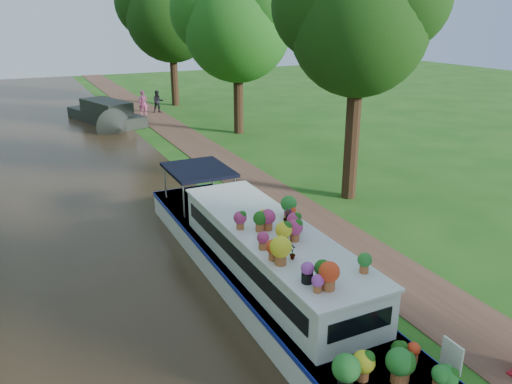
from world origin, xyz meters
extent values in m
plane|color=#1E4F13|center=(0.00, 0.00, 0.00)|extent=(100.00, 100.00, 0.00)
cube|color=black|center=(-6.00, 0.00, 0.01)|extent=(10.00, 100.00, 0.02)
cube|color=#503325|center=(1.20, 0.00, 0.01)|extent=(2.20, 100.00, 0.03)
cube|color=white|center=(-2.25, -1.36, 0.40)|extent=(2.20, 12.00, 0.75)
cube|color=#11209C|center=(-2.25, -1.36, 0.71)|extent=(2.24, 12.04, 0.12)
cube|color=white|center=(-2.25, -2.16, 1.29)|extent=(1.80, 7.00, 1.05)
cube|color=white|center=(-2.25, -2.16, 1.85)|extent=(1.90, 7.10, 0.06)
cube|color=black|center=(-1.34, -2.16, 1.37)|extent=(0.03, 6.40, 0.38)
cube|color=black|center=(-3.16, -2.16, 1.37)|extent=(0.03, 6.40, 0.38)
cube|color=black|center=(-2.25, 2.94, 1.92)|extent=(1.90, 2.40, 0.10)
cube|color=white|center=(-1.10, -6.76, 1.07)|extent=(0.04, 0.45, 0.55)
imported|color=#184E14|center=(-2.58, -3.76, 2.07)|extent=(0.16, 0.21, 0.37)
imported|color=#184E14|center=(-1.81, -2.17, 2.08)|extent=(0.28, 0.28, 0.40)
cylinder|color=black|center=(3.80, 3.00, 2.27)|extent=(0.56, 0.56, 4.55)
sphere|color=black|center=(3.80, 3.00, 6.23)|extent=(4.80, 4.80, 4.80)
sphere|color=black|center=(2.96, 3.84, 6.95)|extent=(3.84, 3.84, 3.84)
cylinder|color=black|center=(4.50, 15.00, 1.92)|extent=(0.56, 0.56, 3.85)
sphere|color=#184E14|center=(4.50, 15.00, 5.95)|extent=(6.00, 6.00, 6.00)
sphere|color=#184E14|center=(5.70, 14.10, 7.15)|extent=(4.50, 4.50, 4.50)
sphere|color=#184E14|center=(3.45, 16.05, 6.85)|extent=(4.80, 4.80, 4.80)
cylinder|color=black|center=(4.00, 26.00, 2.10)|extent=(0.56, 0.56, 4.20)
sphere|color=black|center=(4.00, 26.00, 6.51)|extent=(6.60, 6.60, 6.60)
sphere|color=black|center=(2.85, 27.16, 7.50)|extent=(5.28, 5.28, 5.28)
cube|color=black|center=(-2.08, 21.62, 0.36)|extent=(4.10, 7.15, 0.68)
cube|color=black|center=(-2.08, 21.05, 1.10)|extent=(2.82, 4.31, 0.80)
imported|color=#D95972|center=(0.75, 22.91, 0.87)|extent=(0.66, 0.48, 1.69)
imported|color=black|center=(1.90, 23.33, 0.81)|extent=(0.83, 0.69, 1.57)
imported|color=#1B5C1C|center=(0.05, 4.61, 0.21)|extent=(0.44, 0.40, 0.42)
camera|label=1|loc=(-7.27, -11.74, 6.63)|focal=35.00mm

